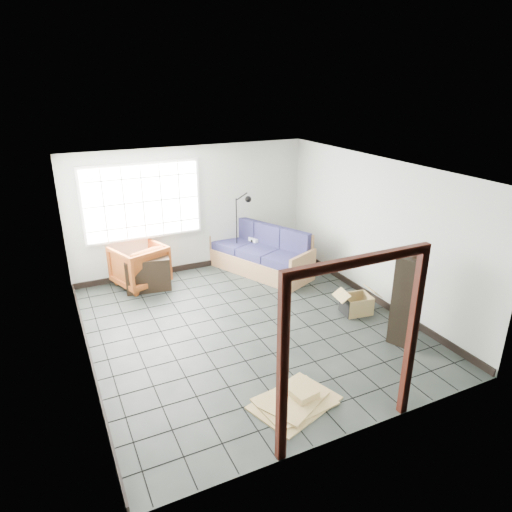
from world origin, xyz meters
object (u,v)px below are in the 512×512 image
side_table (259,245)px  armchair (139,263)px  tall_shelf (406,301)px  futon_sofa (262,255)px

side_table → armchair: bearing=-179.9°
armchair → tall_shelf: bearing=109.2°
armchair → tall_shelf: (3.16, -3.88, 0.27)m
futon_sofa → side_table: 0.45m
futon_sofa → armchair: (-2.47, 0.42, 0.10)m
futon_sofa → tall_shelf: bearing=-103.0°
tall_shelf → armchair: bearing=106.5°
armchair → tall_shelf: tall_shelf is taller
armchair → tall_shelf: size_ratio=0.64×
side_table → tall_shelf: tall_shelf is taller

